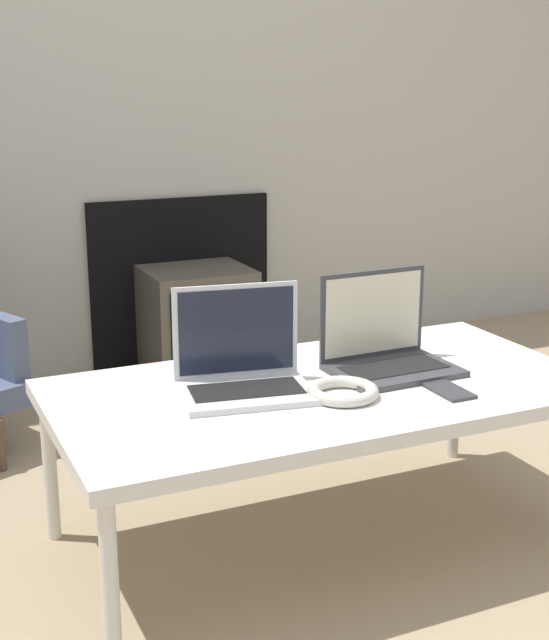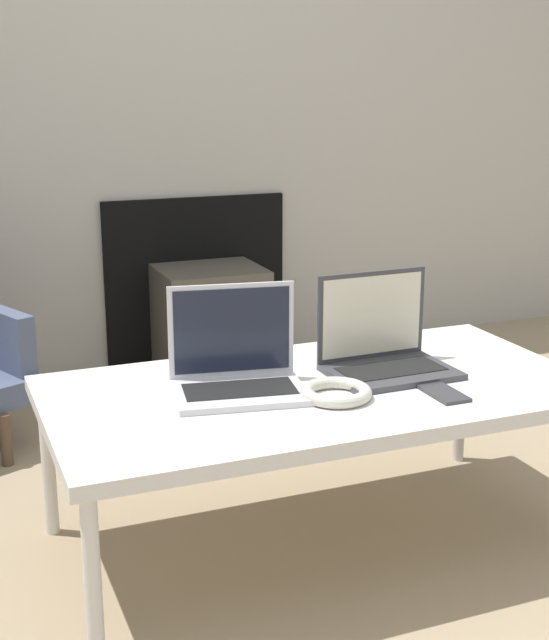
% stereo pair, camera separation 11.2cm
% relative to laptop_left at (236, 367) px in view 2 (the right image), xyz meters
% --- Properties ---
extents(ground_plane, '(14.00, 14.00, 0.00)m').
position_rel_laptop_left_xyz_m(ground_plane, '(0.20, -0.33, -0.49)').
color(ground_plane, '#998466').
extents(wall_back, '(7.00, 0.08, 2.60)m').
position_rel_laptop_left_xyz_m(wall_back, '(0.20, 1.64, 0.79)').
color(wall_back, '#ADA89E').
rests_on(wall_back, ground_plane).
extents(table, '(1.36, 0.71, 0.44)m').
position_rel_laptop_left_xyz_m(table, '(0.20, -0.05, -0.09)').
color(table, silver).
rests_on(table, ground_plane).
extents(laptop_left, '(0.35, 0.28, 0.25)m').
position_rel_laptop_left_xyz_m(laptop_left, '(0.00, 0.00, 0.00)').
color(laptop_left, silver).
rests_on(laptop_left, table).
extents(laptop_right, '(0.32, 0.24, 0.25)m').
position_rel_laptop_left_xyz_m(laptop_right, '(0.41, 0.00, 0.00)').
color(laptop_right, '#38383D').
rests_on(laptop_right, table).
extents(headphones, '(0.17, 0.17, 0.03)m').
position_rel_laptop_left_xyz_m(headphones, '(0.20, -0.15, -0.04)').
color(headphones, beige).
rests_on(headphones, table).
extents(phone, '(0.07, 0.14, 0.01)m').
position_rel_laptop_left_xyz_m(phone, '(0.46, -0.22, -0.05)').
color(phone, '#333338').
rests_on(phone, table).
extents(tv, '(0.42, 0.37, 0.44)m').
position_rel_laptop_left_xyz_m(tv, '(0.38, 1.41, -0.28)').
color(tv, '#4C473D').
rests_on(tv, ground_plane).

